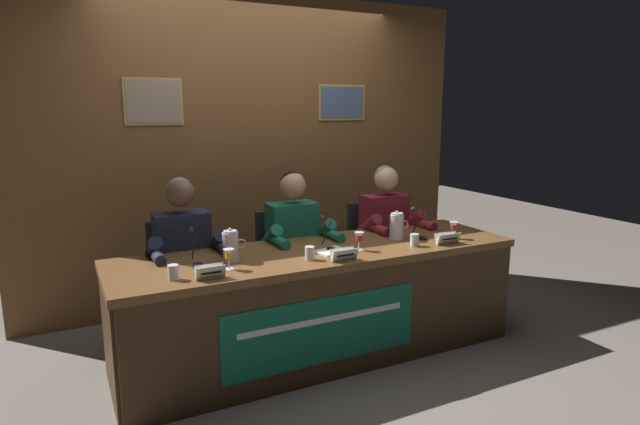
% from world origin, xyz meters
% --- Properties ---
extents(ground_plane, '(12.00, 12.00, 0.00)m').
position_xyz_m(ground_plane, '(0.00, 0.00, 0.00)').
color(ground_plane, '#70665B').
extents(wall_back_panelled, '(3.94, 0.14, 2.60)m').
position_xyz_m(wall_back_panelled, '(-0.00, 1.26, 1.30)').
color(wall_back_panelled, brown).
rests_on(wall_back_panelled, ground_plane).
extents(conference_table, '(2.74, 0.79, 0.74)m').
position_xyz_m(conference_table, '(-0.00, -0.10, 0.50)').
color(conference_table, brown).
rests_on(conference_table, ground_plane).
extents(chair_left, '(0.44, 0.44, 0.89)m').
position_xyz_m(chair_left, '(-0.81, 0.58, 0.43)').
color(chair_left, black).
rests_on(chair_left, ground_plane).
extents(panelist_left, '(0.51, 0.48, 1.22)m').
position_xyz_m(panelist_left, '(-0.81, 0.38, 0.71)').
color(panelist_left, black).
rests_on(panelist_left, ground_plane).
extents(nameplate_left, '(0.16, 0.06, 0.08)m').
position_xyz_m(nameplate_left, '(-0.82, -0.29, 0.78)').
color(nameplate_left, white).
rests_on(nameplate_left, conference_table).
extents(juice_glass_left, '(0.06, 0.06, 0.12)m').
position_xyz_m(juice_glass_left, '(-0.68, -0.17, 0.83)').
color(juice_glass_left, white).
rests_on(juice_glass_left, conference_table).
extents(water_cup_left, '(0.06, 0.06, 0.08)m').
position_xyz_m(water_cup_left, '(-1.01, -0.21, 0.78)').
color(water_cup_left, silver).
rests_on(water_cup_left, conference_table).
extents(microphone_left, '(0.06, 0.17, 0.22)m').
position_xyz_m(microphone_left, '(-0.83, 0.01, 0.82)').
color(microphone_left, black).
rests_on(microphone_left, conference_table).
extents(chair_center, '(0.44, 0.44, 0.89)m').
position_xyz_m(chair_center, '(0.00, 0.58, 0.43)').
color(chair_center, black).
rests_on(chair_center, ground_plane).
extents(panelist_center, '(0.51, 0.48, 1.22)m').
position_xyz_m(panelist_center, '(0.00, 0.38, 0.71)').
color(panelist_center, black).
rests_on(panelist_center, ground_plane).
extents(nameplate_center, '(0.17, 0.06, 0.08)m').
position_xyz_m(nameplate_center, '(0.01, -0.31, 0.78)').
color(nameplate_center, white).
rests_on(nameplate_center, conference_table).
extents(juice_glass_center, '(0.06, 0.06, 0.12)m').
position_xyz_m(juice_glass_center, '(0.22, -0.14, 0.83)').
color(juice_glass_center, white).
rests_on(juice_glass_center, conference_table).
extents(water_cup_center, '(0.06, 0.06, 0.08)m').
position_xyz_m(water_cup_center, '(-0.17, -0.20, 0.78)').
color(water_cup_center, silver).
rests_on(water_cup_center, conference_table).
extents(microphone_center, '(0.06, 0.17, 0.22)m').
position_xyz_m(microphone_center, '(0.05, -0.03, 0.82)').
color(microphone_center, black).
rests_on(microphone_center, conference_table).
extents(chair_right, '(0.44, 0.44, 0.89)m').
position_xyz_m(chair_right, '(0.81, 0.58, 0.43)').
color(chair_right, black).
rests_on(chair_right, ground_plane).
extents(panelist_right, '(0.51, 0.48, 1.22)m').
position_xyz_m(panelist_right, '(0.81, 0.38, 0.71)').
color(panelist_right, black).
rests_on(panelist_right, ground_plane).
extents(nameplate_right, '(0.19, 0.06, 0.08)m').
position_xyz_m(nameplate_right, '(0.85, -0.27, 0.78)').
color(nameplate_right, white).
rests_on(nameplate_right, conference_table).
extents(juice_glass_right, '(0.06, 0.06, 0.12)m').
position_xyz_m(juice_glass_right, '(0.99, -0.17, 0.83)').
color(juice_glass_right, white).
rests_on(juice_glass_right, conference_table).
extents(water_cup_right, '(0.06, 0.06, 0.08)m').
position_xyz_m(water_cup_right, '(0.61, -0.22, 0.78)').
color(water_cup_right, silver).
rests_on(water_cup_right, conference_table).
extents(microphone_right, '(0.06, 0.17, 0.22)m').
position_xyz_m(microphone_right, '(0.78, -0.05, 0.82)').
color(microphone_right, black).
rests_on(microphone_right, conference_table).
extents(water_pitcher_left_side, '(0.15, 0.10, 0.21)m').
position_xyz_m(water_pitcher_left_side, '(-0.61, 0.00, 0.84)').
color(water_pitcher_left_side, silver).
rests_on(water_pitcher_left_side, conference_table).
extents(water_pitcher_right_side, '(0.15, 0.10, 0.21)m').
position_xyz_m(water_pitcher_right_side, '(0.62, -0.00, 0.84)').
color(water_pitcher_right_side, silver).
rests_on(water_pitcher_right_side, conference_table).
extents(document_stack_center, '(0.24, 0.20, 0.01)m').
position_xyz_m(document_stack_center, '(0.04, -0.10, 0.75)').
color(document_stack_center, white).
rests_on(document_stack_center, conference_table).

